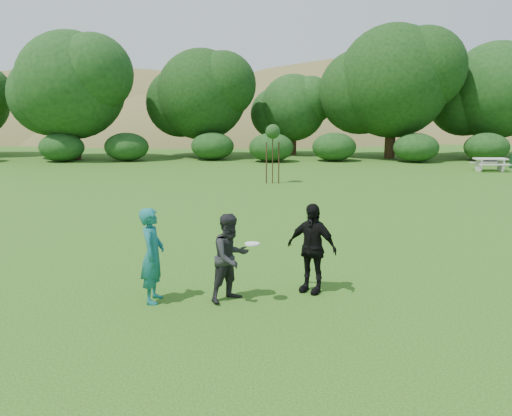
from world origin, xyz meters
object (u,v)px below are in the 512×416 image
at_px(player_black, 312,248).
at_px(sapling, 273,133).
at_px(player_grey, 231,258).
at_px(picnic_table, 490,162).
at_px(player_teal, 152,255).

xyz_separation_m(player_black, sapling, (-0.24, 14.82, 1.54)).
bearing_deg(player_black, sapling, 123.80).
bearing_deg(player_grey, player_black, -24.94).
bearing_deg(picnic_table, player_black, -122.64).
xyz_separation_m(player_grey, picnic_table, (14.22, 20.25, -0.31)).
bearing_deg(player_grey, sapling, 43.64).
relative_size(player_teal, player_black, 1.00).
bearing_deg(picnic_table, sapling, -158.96).
relative_size(player_grey, sapling, 0.58).
relative_size(player_grey, player_black, 0.94).
relative_size(player_black, sapling, 0.62).
relative_size(player_black, picnic_table, 0.98).
distance_m(player_teal, player_black, 3.01).
distance_m(player_grey, picnic_table, 24.75).
xyz_separation_m(player_teal, picnic_table, (15.65, 20.30, -0.36)).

